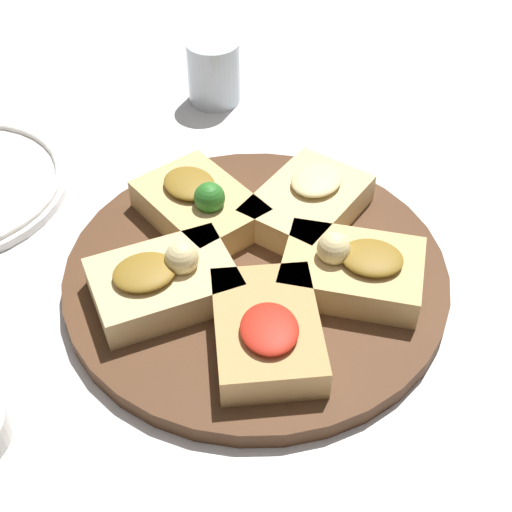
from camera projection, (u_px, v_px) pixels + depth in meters
ground_plane at (256, 281)px, 0.70m from camera, size 3.00×3.00×0.00m
serving_board at (256, 274)px, 0.69m from camera, size 0.37×0.37×0.02m
focaccia_slice_0 at (199, 205)px, 0.73m from camera, size 0.15×0.13×0.06m
focaccia_slice_1 at (164, 281)px, 0.65m from camera, size 0.15×0.15×0.06m
focaccia_slice_2 at (267, 330)px, 0.61m from camera, size 0.14×0.16×0.04m
focaccia_slice_3 at (352, 269)px, 0.66m from camera, size 0.15×0.12×0.06m
focaccia_slice_4 at (308, 203)px, 0.73m from camera, size 0.11×0.14×0.04m
water_glass at (214, 72)px, 0.91m from camera, size 0.07×0.07×0.08m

